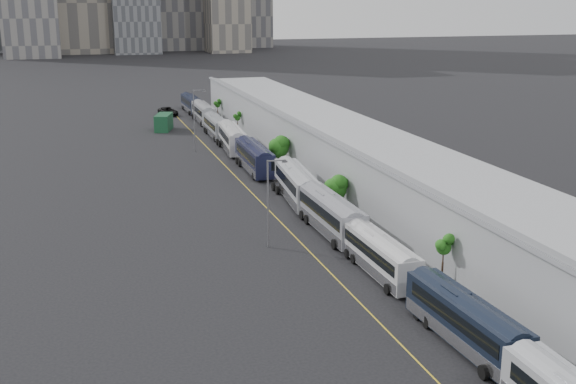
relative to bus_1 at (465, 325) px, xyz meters
name	(u,v)px	position (x,y,z in m)	size (l,w,h in m)	color
sidewalk	(362,208)	(6.31, 33.69, -1.48)	(10.00, 170.00, 0.12)	gray
lane_line	(275,216)	(-4.19, 33.69, -1.53)	(0.12, 160.00, 0.02)	gold
depot	(394,177)	(10.30, 33.69, 1.97)	(12.45, 160.40, 7.20)	gray
bus_1	(465,325)	(0.00, 0.00, 0.00)	(3.00, 12.60, 3.66)	black
bus_2	(380,258)	(-0.18, 14.15, -0.05)	(2.72, 12.10, 3.53)	silver
bus_3	(330,217)	(-0.31, 26.34, 0.15)	(3.04, 13.73, 4.01)	gray
bus_4	(296,187)	(0.06, 39.05, 0.16)	(4.05, 13.98, 4.03)	#A9ACB3
bus_5	(254,160)	(-0.98, 55.28, 0.12)	(3.06, 13.53, 3.94)	#161832
bus_6	(232,140)	(-0.84, 70.14, 0.13)	(3.76, 13.73, 3.97)	silver
bus_7	(216,128)	(-0.83, 82.73, -0.04)	(2.75, 12.26, 3.58)	gray
bus_8	(203,114)	(-0.23, 98.36, 0.03)	(2.86, 12.82, 3.74)	#96989F
bus_9	(191,105)	(-0.22, 112.39, -0.05)	(2.72, 12.15, 3.54)	black
tree_1	(444,246)	(3.48, 9.63, 2.19)	(1.27, 1.27, 4.48)	black
tree_2	(335,186)	(2.81, 33.24, 1.53)	(2.60, 2.60, 4.39)	black
tree_3	(279,145)	(2.69, 55.66, 1.94)	(2.84, 2.84, 4.91)	black
tree_4	(237,118)	(3.58, 85.26, 1.25)	(1.06, 1.06, 3.43)	black
tree_5	(218,104)	(3.56, 102.93, 1.21)	(1.11, 1.11, 3.40)	black
street_lamp_near	(270,197)	(-7.44, 23.95, 3.50)	(2.04, 0.22, 8.71)	#59595E
street_lamp_far	(195,117)	(-6.45, 71.11, 4.05)	(2.04, 0.22, 9.79)	#59595E
shipping_container	(164,122)	(-8.82, 91.78, -0.05)	(2.49, 6.00, 2.98)	#123D24
suv	(168,111)	(-5.63, 109.18, -0.71)	(2.78, 6.03, 1.68)	black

